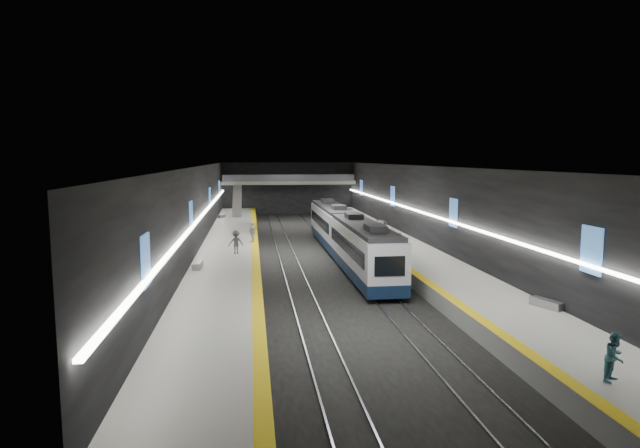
{
  "coord_description": "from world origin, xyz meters",
  "views": [
    {
      "loc": [
        -5.54,
        -47.4,
        8.72
      ],
      "look_at": [
        1.14,
        4.64,
        2.2
      ],
      "focal_mm": 30.0,
      "sensor_mm": 36.0,
      "label": 1
    }
  ],
  "objects": [
    {
      "name": "platform_left",
      "position": [
        -7.5,
        0.0,
        0.5
      ],
      "size": [
        5.0,
        70.0,
        1.0
      ],
      "primitive_type": "cube",
      "color": "slate",
      "rests_on": "ground"
    },
    {
      "name": "passenger_left_b",
      "position": [
        -6.86,
        -4.4,
        1.95
      ],
      "size": [
        1.34,
        0.93,
        1.9
      ],
      "primitive_type": "imported",
      "rotation": [
        0.0,
        0.0,
        3.33
      ],
      "color": "#46474F",
      "rests_on": "platform_left"
    },
    {
      "name": "rails",
      "position": [
        -0.0,
        0.0,
        0.06
      ],
      "size": [
        6.52,
        70.0,
        0.12
      ],
      "color": "gray",
      "rests_on": "ground"
    },
    {
      "name": "cove_light_right",
      "position": [
        9.8,
        0.0,
        3.8
      ],
      "size": [
        0.25,
        68.6,
        0.12
      ],
      "primitive_type": "cube",
      "color": "white",
      "rests_on": "wall_right"
    },
    {
      "name": "wall_right",
      "position": [
        10.0,
        0.0,
        4.0
      ],
      "size": [
        0.04,
        70.0,
        8.0
      ],
      "primitive_type": "cube",
      "color": "black",
      "rests_on": "ground"
    },
    {
      "name": "tactile_strip_right",
      "position": [
        5.3,
        0.0,
        1.02
      ],
      "size": [
        0.6,
        70.0,
        0.02
      ],
      "primitive_type": "cube",
      "color": "yellow",
      "rests_on": "platform_right"
    },
    {
      "name": "tile_surface_right",
      "position": [
        7.5,
        0.0,
        1.01
      ],
      "size": [
        5.0,
        70.0,
        0.02
      ],
      "primitive_type": "cube",
      "color": "#B0B0AA",
      "rests_on": "platform_right"
    },
    {
      "name": "ground",
      "position": [
        0.0,
        0.0,
        0.0
      ],
      "size": [
        70.0,
        70.0,
        0.0
      ],
      "primitive_type": "plane",
      "color": "black",
      "rests_on": "ground"
    },
    {
      "name": "wall_front",
      "position": [
        0.0,
        -35.0,
        4.0
      ],
      "size": [
        20.0,
        0.04,
        8.0
      ],
      "primitive_type": "cube",
      "color": "black",
      "rests_on": "ground"
    },
    {
      "name": "ad_posters",
      "position": [
        -0.0,
        1.0,
        4.5
      ],
      "size": [
        19.94,
        53.5,
        2.2
      ],
      "color": "#4782D5",
      "rests_on": "wall_left"
    },
    {
      "name": "tactile_strip_left",
      "position": [
        -5.3,
        0.0,
        1.02
      ],
      "size": [
        0.6,
        70.0,
        0.02
      ],
      "primitive_type": "cube",
      "color": "yellow",
      "rests_on": "platform_left"
    },
    {
      "name": "cove_light_left",
      "position": [
        -9.8,
        0.0,
        3.8
      ],
      "size": [
        0.25,
        68.6,
        0.12
      ],
      "primitive_type": "cube",
      "color": "white",
      "rests_on": "wall_left"
    },
    {
      "name": "bench_left_far",
      "position": [
        -9.46,
        22.62,
        1.2
      ],
      "size": [
        1.01,
        1.65,
        0.39
      ],
      "primitive_type": "cube",
      "rotation": [
        0.0,
        0.0,
        -0.39
      ],
      "color": "#99999E",
      "rests_on": "platform_left"
    },
    {
      "name": "passenger_right_b",
      "position": [
        6.82,
        -31.13,
        1.87
      ],
      "size": [
        1.07,
        1.01,
        1.74
      ],
      "primitive_type": "imported",
      "rotation": [
        0.0,
        0.0,
        0.58
      ],
      "color": "teal",
      "rests_on": "platform_right"
    },
    {
      "name": "platform_right",
      "position": [
        7.5,
        0.0,
        0.5
      ],
      "size": [
        5.0,
        70.0,
        1.0
      ],
      "primitive_type": "cube",
      "color": "slate",
      "rests_on": "ground"
    },
    {
      "name": "passenger_right_a",
      "position": [
        6.62,
        -4.82,
        1.76
      ],
      "size": [
        0.51,
        0.64,
        1.53
      ],
      "primitive_type": "imported",
      "rotation": [
        0.0,
        0.0,
        1.87
      ],
      "color": "#B84544",
      "rests_on": "platform_right"
    },
    {
      "name": "wall_back",
      "position": [
        0.0,
        35.0,
        4.0
      ],
      "size": [
        20.0,
        0.04,
        8.0
      ],
      "primitive_type": "cube",
      "color": "black",
      "rests_on": "ground"
    },
    {
      "name": "train",
      "position": [
        2.5,
        -2.18,
        2.2
      ],
      "size": [
        2.69,
        30.04,
        3.6
      ],
      "color": "#0F1F39",
      "rests_on": "ground"
    },
    {
      "name": "bench_left_near",
      "position": [
        -9.39,
        -9.73,
        1.24
      ],
      "size": [
        0.63,
        1.95,
        0.47
      ],
      "primitive_type": "cube",
      "rotation": [
        0.0,
        0.0,
        -0.05
      ],
      "color": "#99999E",
      "rests_on": "platform_left"
    },
    {
      "name": "escalator",
      "position": [
        -7.5,
        26.0,
        2.9
      ],
      "size": [
        1.2,
        7.5,
        3.92
      ],
      "primitive_type": "cube",
      "rotation": [
        0.44,
        0.0,
        0.0
      ],
      "color": "#99999E",
      "rests_on": "platform_left"
    },
    {
      "name": "wall_left",
      "position": [
        -10.0,
        0.0,
        4.0
      ],
      "size": [
        0.04,
        70.0,
        8.0
      ],
      "primitive_type": "cube",
      "color": "black",
      "rests_on": "ground"
    },
    {
      "name": "passenger_left_a",
      "position": [
        -5.53,
        1.57,
        1.92
      ],
      "size": [
        0.85,
        1.17,
        1.85
      ],
      "primitive_type": "imported",
      "rotation": [
        0.0,
        0.0,
        -1.15
      ],
      "color": "beige",
      "rests_on": "platform_left"
    },
    {
      "name": "tile_surface_left",
      "position": [
        -7.5,
        0.0,
        1.01
      ],
      "size": [
        5.0,
        70.0,
        0.02
      ],
      "primitive_type": "cube",
      "color": "#B0B0AA",
      "rests_on": "platform_left"
    },
    {
      "name": "ceiling",
      "position": [
        0.0,
        0.0,
        8.0
      ],
      "size": [
        20.0,
        70.0,
        0.04
      ],
      "primitive_type": "cube",
      "rotation": [
        3.14,
        0.0,
        0.0
      ],
      "color": "beige",
      "rests_on": "wall_left"
    },
    {
      "name": "bench_right_near",
      "position": [
        9.5,
        -22.24,
        1.22
      ],
      "size": [
        1.13,
        1.87,
        0.44
      ],
      "primitive_type": "cube",
      "rotation": [
        0.0,
        0.0,
        0.37
      ],
      "color": "#99999E",
      "rests_on": "platform_right"
    },
    {
      "name": "bench_right_far",
      "position": [
        9.5,
        13.15,
        1.21
      ],
      "size": [
        0.99,
        1.79,
        0.42
      ],
      "primitive_type": "cube",
      "rotation": [
        0.0,
        0.0,
        0.31
      ],
      "color": "#99999E",
      "rests_on": "platform_right"
    },
    {
      "name": "mezzanine_bridge",
      "position": [
        0.0,
        32.93,
        5.04
      ],
      "size": [
        20.0,
        3.0,
        1.5
      ],
      "color": "gray",
      "rests_on": "wall_left"
    }
  ]
}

